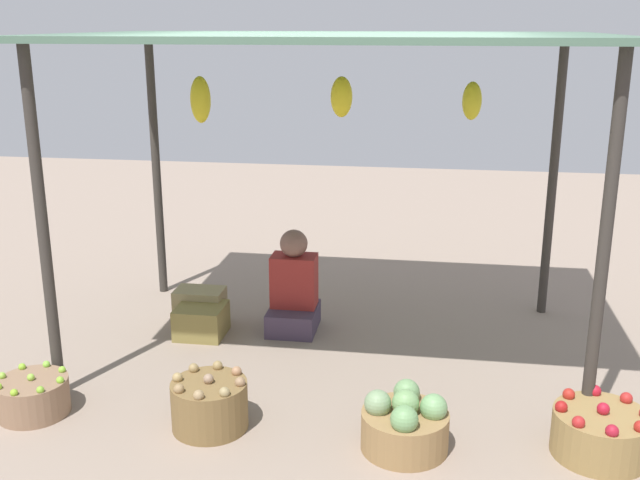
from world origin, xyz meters
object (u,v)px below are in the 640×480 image
(basket_potatoes, at_px, (210,404))
(basket_red_apples, at_px, (600,433))
(wooden_crate_stacked_rear, at_px, (200,307))
(basket_cabbages, at_px, (405,424))
(wooden_crate_near_vendor, at_px, (201,321))
(basket_limes, at_px, (33,396))
(vendor_person, at_px, (294,292))

(basket_potatoes, bearing_deg, basket_red_apples, 1.18)
(basket_red_apples, relative_size, wooden_crate_stacked_rear, 1.38)
(basket_cabbages, relative_size, wooden_crate_stacked_rear, 1.29)
(basket_cabbages, height_order, basket_red_apples, basket_cabbages)
(basket_red_apples, bearing_deg, wooden_crate_near_vendor, 154.91)
(basket_limes, xyz_separation_m, basket_cabbages, (2.22, -0.05, 0.04))
(wooden_crate_stacked_rear, bearing_deg, basket_limes, -111.15)
(basket_red_apples, distance_m, wooden_crate_stacked_rear, 3.06)
(vendor_person, bearing_deg, basket_cabbages, -59.74)
(vendor_person, xyz_separation_m, basket_cabbages, (0.91, -1.56, -0.15))
(basket_cabbages, distance_m, wooden_crate_stacked_rear, 2.25)
(vendor_person, relative_size, wooden_crate_near_vendor, 2.21)
(vendor_person, distance_m, basket_limes, 2.01)
(basket_potatoes, bearing_deg, basket_limes, -179.77)
(basket_potatoes, bearing_deg, wooden_crate_stacked_rear, 109.45)
(vendor_person, height_order, wooden_crate_near_vendor, vendor_person)
(basket_limes, relative_size, wooden_crate_near_vendor, 1.20)
(basket_red_apples, bearing_deg, wooden_crate_stacked_rear, 152.01)
(basket_limes, height_order, basket_cabbages, basket_cabbages)
(wooden_crate_stacked_rear, bearing_deg, basket_cabbages, -42.98)
(basket_potatoes, distance_m, wooden_crate_stacked_rear, 1.57)
(basket_limes, relative_size, wooden_crate_stacked_rear, 1.14)
(vendor_person, relative_size, basket_limes, 1.84)
(basket_red_apples, bearing_deg, basket_cabbages, -174.52)
(vendor_person, relative_size, basket_cabbages, 1.61)
(basket_potatoes, distance_m, wooden_crate_near_vendor, 1.35)
(basket_red_apples, relative_size, wooden_crate_near_vendor, 1.46)
(basket_red_apples, xyz_separation_m, wooden_crate_near_vendor, (-2.63, 1.23, -0.01))
(basket_potatoes, bearing_deg, basket_cabbages, -2.85)
(basket_potatoes, xyz_separation_m, basket_cabbages, (1.13, -0.06, 0.00))
(vendor_person, height_order, basket_limes, vendor_person)
(basket_cabbages, xyz_separation_m, basket_red_apples, (1.05, 0.10, -0.02))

